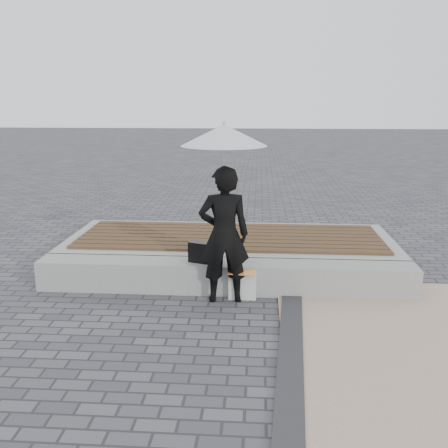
% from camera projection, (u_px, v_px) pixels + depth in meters
% --- Properties ---
extents(ground, '(80.00, 80.00, 0.00)m').
position_uv_depth(ground, '(214.00, 348.00, 5.17)').
color(ground, '#515157').
rests_on(ground, ground).
extents(edging_band, '(0.61, 5.20, 0.04)m').
position_uv_depth(edging_band, '(290.00, 374.00, 4.63)').
color(edging_band, '#2F2F31').
rests_on(edging_band, ground).
extents(seating_ledge, '(5.00, 0.45, 0.40)m').
position_uv_depth(seating_ledge, '(225.00, 276.00, 6.67)').
color(seating_ledge, '#9D9D98').
rests_on(seating_ledge, ground).
extents(timber_platform, '(5.00, 2.00, 0.40)m').
position_uv_depth(timber_platform, '(230.00, 250.00, 7.83)').
color(timber_platform, '#999995').
rests_on(timber_platform, ground).
extents(timber_decking, '(4.60, 1.60, 0.04)m').
position_uv_depth(timber_decking, '(230.00, 236.00, 7.78)').
color(timber_decking, brown).
rests_on(timber_decking, timber_platform).
extents(woman, '(0.68, 0.50, 1.72)m').
position_uv_depth(woman, '(224.00, 235.00, 6.19)').
color(woman, black).
rests_on(woman, ground).
extents(parasol, '(1.02, 1.02, 1.31)m').
position_uv_depth(parasol, '(224.00, 135.00, 5.89)').
color(parasol, '#B3B3B8').
rests_on(parasol, ground).
extents(handbag, '(0.41, 0.25, 0.27)m').
position_uv_depth(handbag, '(203.00, 253.00, 6.57)').
color(handbag, black).
rests_on(handbag, seating_ledge).
extents(canvas_tote, '(0.35, 0.15, 0.37)m').
position_uv_depth(canvas_tote, '(242.00, 285.00, 6.42)').
color(canvas_tote, silver).
rests_on(canvas_tote, ground).
extents(magazine, '(0.36, 0.29, 0.01)m').
position_uv_depth(magazine, '(242.00, 272.00, 6.32)').
color(magazine, '#FA4C4A').
rests_on(magazine, canvas_tote).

